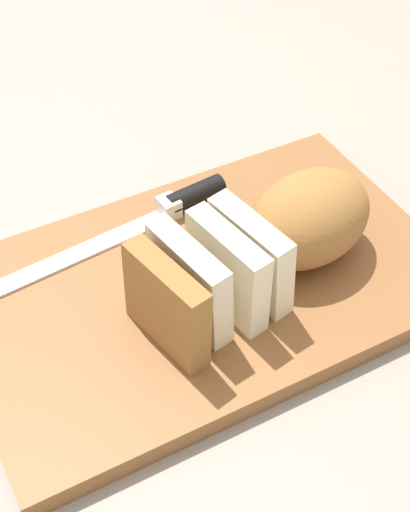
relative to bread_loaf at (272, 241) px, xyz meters
name	(u,v)px	position (x,y,z in m)	size (l,w,h in m)	color
ground_plane	(205,293)	(0.06, -0.03, -0.07)	(3.00, 3.00, 0.00)	gray
cutting_board	(205,285)	(0.06, -0.03, -0.06)	(0.47, 0.29, 0.02)	brown
bread_loaf	(272,241)	(0.00, 0.00, 0.00)	(0.27, 0.13, 0.09)	#996633
bread_knife	(162,211)	(0.05, -0.13, -0.04)	(0.31, 0.04, 0.02)	silver
crumb_near_knife	(267,316)	(0.03, 0.05, -0.04)	(0.01, 0.01, 0.01)	#A8753D
crumb_near_loaf	(275,266)	(-0.01, 0.00, -0.04)	(0.01, 0.01, 0.01)	#A8753D
crumb_stray_left	(268,262)	(-0.01, -0.01, -0.04)	(0.01, 0.01, 0.01)	#A8753D
crumb_stray_right	(281,244)	(-0.03, -0.03, -0.04)	(0.01, 0.01, 0.01)	#A8753D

